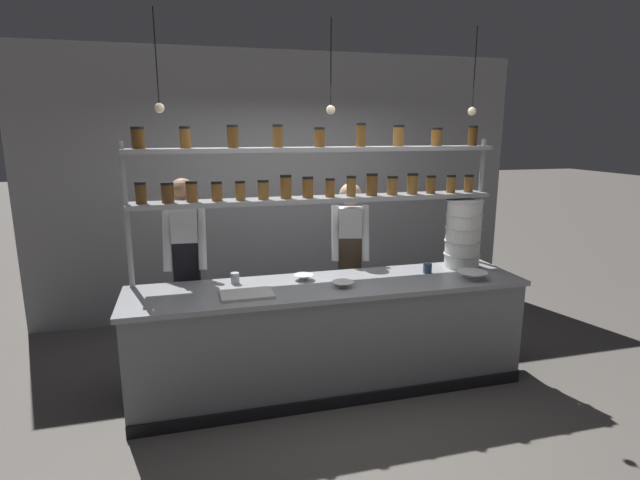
# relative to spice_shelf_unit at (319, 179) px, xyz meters

# --- Properties ---
(ground_plane) EXTENTS (40.00, 40.00, 0.00)m
(ground_plane) POSITION_rel_spice_shelf_unit_xyz_m (0.00, -0.33, -1.75)
(ground_plane) COLOR #5B5651
(back_wall) EXTENTS (5.70, 0.12, 3.03)m
(back_wall) POSITION_rel_spice_shelf_unit_xyz_m (0.00, 1.64, -0.24)
(back_wall) COLOR #939399
(back_wall) RESTS_ON ground_plane
(prep_counter) EXTENTS (3.30, 0.76, 0.92)m
(prep_counter) POSITION_rel_spice_shelf_unit_xyz_m (0.00, -0.33, -1.29)
(prep_counter) COLOR gray
(prep_counter) RESTS_ON ground_plane
(spice_shelf_unit) EXTENTS (3.18, 0.28, 2.22)m
(spice_shelf_unit) POSITION_rel_spice_shelf_unit_xyz_m (0.00, 0.00, 0.00)
(spice_shelf_unit) COLOR #999BA0
(spice_shelf_unit) RESTS_ON ground_plane
(chef_left) EXTENTS (0.38, 0.31, 1.77)m
(chef_left) POSITION_rel_spice_shelf_unit_xyz_m (-1.14, 0.25, -0.72)
(chef_left) COLOR black
(chef_left) RESTS_ON ground_plane
(chef_center) EXTENTS (0.41, 0.34, 1.67)m
(chef_center) POSITION_rel_spice_shelf_unit_xyz_m (0.40, 0.35, -0.79)
(chef_center) COLOR black
(chef_center) RESTS_ON ground_plane
(container_stack) EXTENTS (0.33, 0.33, 0.62)m
(container_stack) POSITION_rel_spice_shelf_unit_xyz_m (1.33, -0.14, -0.52)
(container_stack) COLOR white
(container_stack) RESTS_ON prep_counter
(cutting_board) EXTENTS (0.40, 0.26, 0.02)m
(cutting_board) POSITION_rel_spice_shelf_unit_xyz_m (-0.70, -0.46, -0.82)
(cutting_board) COLOR silver
(cutting_board) RESTS_ON prep_counter
(prep_bowl_near_left) EXTENTS (0.18, 0.18, 0.05)m
(prep_bowl_near_left) POSITION_rel_spice_shelf_unit_xyz_m (0.08, -0.45, -0.81)
(prep_bowl_near_left) COLOR white
(prep_bowl_near_left) RESTS_ON prep_counter
(prep_bowl_center_front) EXTENTS (0.25, 0.25, 0.07)m
(prep_bowl_center_front) POSITION_rel_spice_shelf_unit_xyz_m (1.20, -0.53, -0.80)
(prep_bowl_center_front) COLOR white
(prep_bowl_center_front) RESTS_ON prep_counter
(prep_bowl_center_back) EXTENTS (0.17, 0.17, 0.05)m
(prep_bowl_center_back) POSITION_rel_spice_shelf_unit_xyz_m (-0.18, -0.17, -0.81)
(prep_bowl_center_back) COLOR white
(prep_bowl_center_back) RESTS_ON prep_counter
(serving_cup_front) EXTENTS (0.08, 0.08, 0.08)m
(serving_cup_front) POSITION_rel_spice_shelf_unit_xyz_m (0.93, -0.25, -0.79)
(serving_cup_front) COLOR #334C70
(serving_cup_front) RESTS_ON prep_counter
(serving_cup_by_board) EXTENTS (0.07, 0.07, 0.09)m
(serving_cup_by_board) POSITION_rel_spice_shelf_unit_xyz_m (-0.76, -0.12, -0.78)
(serving_cup_by_board) COLOR #B2B7BC
(serving_cup_by_board) RESTS_ON prep_counter
(pendant_light_row) EXTENTS (2.55, 0.07, 0.70)m
(pendant_light_row) POSITION_rel_spice_shelf_unit_xyz_m (-0.01, -0.33, 0.60)
(pendant_light_row) COLOR black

